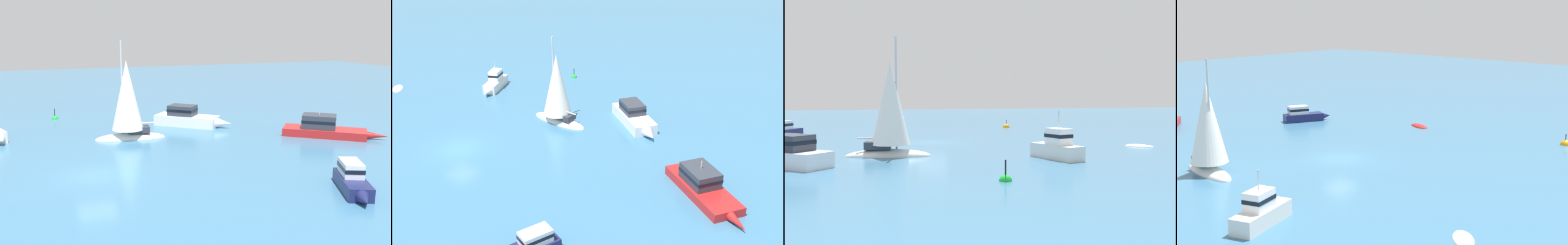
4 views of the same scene
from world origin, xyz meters
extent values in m
plane|color=teal|center=(0.00, 0.00, 0.00)|extent=(160.00, 160.00, 0.00)
cube|color=#191E4C|center=(8.11, 13.49, 0.40)|extent=(4.21, 2.94, 0.79)
cone|color=#191E4C|center=(10.34, 12.46, 0.40)|extent=(1.24, 1.14, 0.79)
cube|color=silver|center=(-12.88, -6.74, 0.49)|extent=(4.41, 2.61, 0.98)
cone|color=silver|center=(-10.44, -5.93, 0.49)|extent=(1.30, 1.26, 0.98)
cube|color=white|center=(-13.05, -6.79, 1.53)|extent=(1.91, 1.55, 1.10)
cube|color=black|center=(-13.05, -6.79, 1.58)|extent=(1.96, 1.60, 0.24)
cylinder|color=silver|center=(-13.05, -6.79, 2.66)|extent=(0.08, 0.08, 1.17)
cube|color=white|center=(-12.50, 10.68, 0.49)|extent=(5.66, 5.99, 0.99)
cube|color=#2D333D|center=(-12.80, 10.33, 1.47)|extent=(2.99, 3.06, 0.97)
cube|color=black|center=(-12.80, 10.33, 1.52)|extent=(3.05, 3.11, 0.24)
ellipsoid|color=silver|center=(-9.12, 4.33, 0.00)|extent=(2.46, 6.13, 1.06)
cube|color=#2D333D|center=(-9.03, 5.04, 0.79)|extent=(1.43, 1.92, 0.52)
cylinder|color=silver|center=(-9.19, 3.74, 4.44)|extent=(0.15, 0.15, 7.81)
cylinder|color=silver|center=(-9.02, 5.07, 1.30)|extent=(0.45, 2.68, 0.12)
cone|color=white|center=(-9.14, 4.14, 3.76)|extent=(2.99, 2.99, 5.86)
ellipsoid|color=white|center=(-7.12, -16.19, 0.00)|extent=(2.50, 2.41, 0.35)
ellipsoid|color=#B21E1E|center=(13.98, 2.78, 0.00)|extent=(1.88, 2.75, 0.47)
sphere|color=orange|center=(16.39, -11.36, 0.00)|extent=(0.89, 0.89, 0.89)
cylinder|color=black|center=(16.39, -11.36, 0.70)|extent=(0.08, 0.08, 0.51)
sphere|color=green|center=(-20.41, -1.06, 0.00)|extent=(0.69, 0.69, 0.69)
cylinder|color=black|center=(-20.41, -1.06, 0.72)|extent=(0.08, 0.08, 0.75)
camera|label=1|loc=(28.65, -4.09, 9.36)|focal=42.32mm
camera|label=2|loc=(27.16, 29.02, 20.51)|focal=45.91mm
camera|label=3|loc=(-45.65, 5.96, 4.64)|focal=47.54mm
camera|label=4|loc=(-31.57, -31.70, 12.09)|focal=53.57mm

